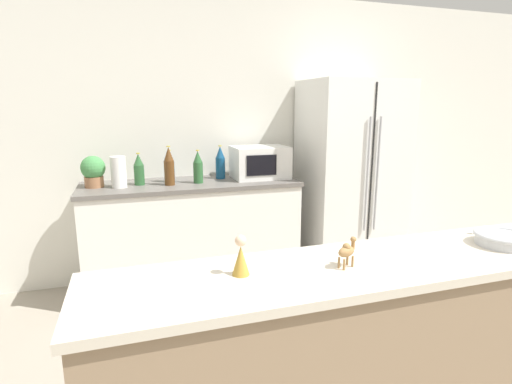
# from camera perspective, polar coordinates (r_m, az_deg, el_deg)

# --- Properties ---
(wall_back) EXTENTS (8.00, 0.06, 2.55)m
(wall_back) POSITION_cam_1_polar(r_m,az_deg,el_deg) (3.79, -3.12, 7.81)
(wall_back) COLOR silver
(wall_back) RESTS_ON ground_plane
(back_counter) EXTENTS (1.81, 0.63, 0.93)m
(back_counter) POSITION_cam_1_polar(r_m,az_deg,el_deg) (3.54, -8.98, -6.00)
(back_counter) COLOR white
(back_counter) RESTS_ON ground_plane
(refrigerator) EXTENTS (0.88, 0.71, 1.79)m
(refrigerator) POSITION_cam_1_polar(r_m,az_deg,el_deg) (3.88, 13.28, 1.96)
(refrigerator) COLOR white
(refrigerator) RESTS_ON ground_plane
(bar_counter) EXTENTS (2.24, 0.48, 0.96)m
(bar_counter) POSITION_cam_1_polar(r_m,az_deg,el_deg) (1.91, 15.09, -23.00)
(bar_counter) COLOR #8C7256
(bar_counter) RESTS_ON ground_plane
(potted_plant) EXTENTS (0.19, 0.19, 0.25)m
(potted_plant) POSITION_cam_1_polar(r_m,az_deg,el_deg) (3.40, -22.23, 2.84)
(potted_plant) COLOR #9E6B47
(potted_plant) RESTS_ON back_counter
(paper_towel_roll) EXTENTS (0.12, 0.12, 0.25)m
(paper_towel_roll) POSITION_cam_1_polar(r_m,az_deg,el_deg) (3.31, -19.04, 2.71)
(paper_towel_roll) COLOR white
(paper_towel_roll) RESTS_ON back_counter
(microwave) EXTENTS (0.48, 0.37, 0.28)m
(microwave) POSITION_cam_1_polar(r_m,az_deg,el_deg) (3.56, 0.54, 4.28)
(microwave) COLOR white
(microwave) RESTS_ON back_counter
(back_bottle_0) EXTENTS (0.08, 0.08, 0.26)m
(back_bottle_0) POSITION_cam_1_polar(r_m,az_deg,el_deg) (3.37, -16.38, 3.07)
(back_bottle_0) COLOR #2D6033
(back_bottle_0) RESTS_ON back_counter
(back_bottle_1) EXTENTS (0.08, 0.08, 0.32)m
(back_bottle_1) POSITION_cam_1_polar(r_m,az_deg,el_deg) (3.30, -12.31, 3.58)
(back_bottle_1) COLOR brown
(back_bottle_1) RESTS_ON back_counter
(back_bottle_2) EXTENTS (0.08, 0.08, 0.27)m
(back_bottle_2) POSITION_cam_1_polar(r_m,az_deg,el_deg) (3.44, -12.22, 3.55)
(back_bottle_2) COLOR navy
(back_bottle_2) RESTS_ON back_counter
(back_bottle_3) EXTENTS (0.08, 0.08, 0.29)m
(back_bottle_3) POSITION_cam_1_polar(r_m,az_deg,el_deg) (3.54, -5.13, 4.19)
(back_bottle_3) COLOR navy
(back_bottle_3) RESTS_ON back_counter
(back_bottle_4) EXTENTS (0.08, 0.08, 0.28)m
(back_bottle_4) POSITION_cam_1_polar(r_m,az_deg,el_deg) (3.36, -8.29, 3.51)
(back_bottle_4) COLOR #2D6033
(back_bottle_4) RESTS_ON back_counter
(fruit_bowl) EXTENTS (0.24, 0.24, 0.06)m
(fruit_bowl) POSITION_cam_1_polar(r_m,az_deg,el_deg) (2.10, 31.73, -5.66)
(fruit_bowl) COLOR #B7BABF
(fruit_bowl) RESTS_ON bar_counter
(camel_figurine) EXTENTS (0.09, 0.07, 0.12)m
(camel_figurine) POSITION_cam_1_polar(r_m,az_deg,el_deg) (1.58, 12.87, -8.16)
(camel_figurine) COLOR olive
(camel_figurine) RESTS_ON bar_counter
(wise_man_figurine_blue) EXTENTS (0.07, 0.07, 0.15)m
(wise_man_figurine_blue) POSITION_cam_1_polar(r_m,az_deg,el_deg) (1.48, -2.20, -9.38)
(wise_man_figurine_blue) COLOR #B28933
(wise_man_figurine_blue) RESTS_ON bar_counter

